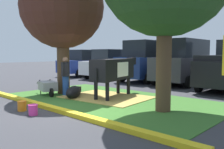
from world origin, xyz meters
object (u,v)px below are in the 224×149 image
at_px(cow_holstein, 115,70).
at_px(wheelbarrow, 48,86).
at_px(sedan_blue, 86,63).
at_px(bucket_pink, 33,110).
at_px(bucket_orange, 22,106).
at_px(suv_dark_grey, 184,62).
at_px(hatchback_white, 110,64).
at_px(person_handler, 66,75).
at_px(shade_tree_left, 62,8).
at_px(calf_lying, 74,92).
at_px(suv_black, 149,61).

height_order(cow_holstein, wheelbarrow, cow_holstein).
bearing_deg(sedan_blue, bucket_pink, -47.72).
relative_size(bucket_orange, suv_dark_grey, 0.07).
height_order(hatchback_white, suv_dark_grey, suv_dark_grey).
bearing_deg(hatchback_white, person_handler, -60.52).
bearing_deg(shade_tree_left, hatchback_white, 116.72).
xyz_separation_m(sedan_blue, hatchback_white, (2.62, 0.02, 0.00)).
xyz_separation_m(cow_holstein, suv_dark_grey, (0.04, 5.76, 0.16)).
relative_size(bucket_pink, hatchback_white, 0.07).
distance_m(shade_tree_left, calf_lying, 3.66).
height_order(cow_holstein, bucket_orange, cow_holstein).
height_order(calf_lying, sedan_blue, sedan_blue).
distance_m(calf_lying, sedan_blue, 9.65).
distance_m(cow_holstein, bucket_orange, 3.77).
bearing_deg(hatchback_white, sedan_blue, -179.55).
distance_m(shade_tree_left, bucket_orange, 4.78).
xyz_separation_m(cow_holstein, wheelbarrow, (-2.26, -1.60, -0.72)).
xyz_separation_m(wheelbarrow, bucket_pink, (2.49, -2.04, -0.23)).
height_order(shade_tree_left, person_handler, shade_tree_left).
height_order(wheelbarrow, hatchback_white, hatchback_white).
distance_m(calf_lying, suv_dark_grey, 7.16).
bearing_deg(suv_black, hatchback_white, -173.95).
relative_size(shade_tree_left, bucket_orange, 17.91).
height_order(bucket_orange, hatchback_white, hatchback_white).
distance_m(hatchback_white, suv_black, 3.06).
xyz_separation_m(person_handler, sedan_blue, (-6.32, 6.53, 0.13)).
distance_m(calf_lying, bucket_pink, 2.69).
bearing_deg(bucket_orange, cow_holstein, 82.32).
distance_m(sedan_blue, suv_black, 5.67).
bearing_deg(shade_tree_left, sedan_blue, 132.76).
distance_m(person_handler, bucket_pink, 3.19).
bearing_deg(hatchback_white, suv_dark_grey, 3.85).
bearing_deg(hatchback_white, bucket_pink, -58.30).
relative_size(sedan_blue, suv_dark_grey, 0.96).
bearing_deg(person_handler, hatchback_white, 119.48).
bearing_deg(sedan_blue, suv_dark_grey, 2.74).
relative_size(person_handler, suv_black, 0.35).
distance_m(cow_holstein, calf_lying, 1.82).
relative_size(wheelbarrow, hatchback_white, 0.36).
height_order(shade_tree_left, hatchback_white, shade_tree_left).
relative_size(person_handler, suv_dark_grey, 0.35).
bearing_deg(suv_dark_grey, cow_holstein, -90.38).
distance_m(calf_lying, wheelbarrow, 1.32).
relative_size(shade_tree_left, bucket_pink, 17.99).
bearing_deg(shade_tree_left, wheelbarrow, -94.10).
bearing_deg(person_handler, shade_tree_left, 152.08).
bearing_deg(wheelbarrow, person_handler, 36.55).
distance_m(sedan_blue, hatchback_white, 2.62).
distance_m(bucket_orange, suv_black, 9.58).
bearing_deg(suv_black, bucket_orange, -78.86).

